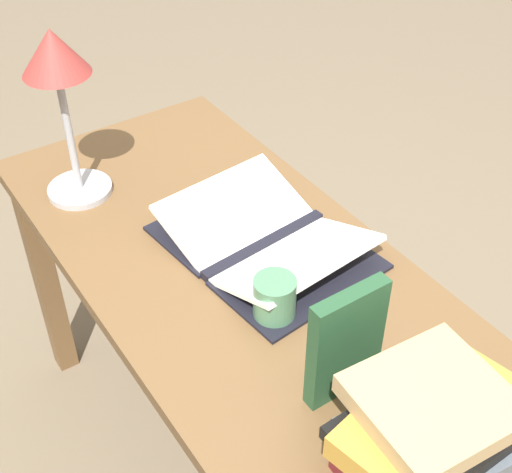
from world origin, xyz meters
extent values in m
cube|color=brown|center=(0.00, 0.00, 0.75)|extent=(1.53, 0.64, 0.03)
cube|color=brown|center=(0.72, -0.27, 0.37)|extent=(0.06, 0.06, 0.73)
cube|color=brown|center=(0.72, 0.27, 0.37)|extent=(0.06, 0.06, 0.73)
cube|color=black|center=(0.09, -0.08, 0.78)|extent=(0.06, 0.34, 0.02)
cube|color=black|center=(-0.03, -0.09, 0.77)|extent=(0.25, 0.36, 0.01)
cube|color=black|center=(0.21, -0.07, 0.77)|extent=(0.25, 0.36, 0.01)
cube|color=white|center=(-0.02, -0.09, 0.81)|extent=(0.23, 0.35, 0.08)
cube|color=white|center=(0.20, -0.07, 0.81)|extent=(0.23, 0.35, 0.08)
cube|color=maroon|center=(-0.50, 0.03, 0.80)|extent=(0.16, 0.25, 0.05)
cube|color=slate|center=(-0.50, 0.03, 0.84)|extent=(0.22, 0.23, 0.03)
cube|color=black|center=(-0.50, 0.03, 0.87)|extent=(0.19, 0.27, 0.03)
cube|color=#BC8933|center=(-0.50, 0.03, 0.90)|extent=(0.22, 0.32, 0.05)
cube|color=tan|center=(-0.50, 0.03, 0.94)|extent=(0.22, 0.23, 0.04)
cube|color=#234C2D|center=(-0.31, 0.03, 0.89)|extent=(0.03, 0.15, 0.23)
cylinder|color=#ADADB2|center=(0.52, 0.18, 0.78)|extent=(0.16, 0.16, 0.02)
cylinder|color=#ADADB2|center=(0.52, 0.18, 0.94)|extent=(0.02, 0.02, 0.30)
cone|color=#99332D|center=(0.52, 0.18, 1.14)|extent=(0.15, 0.15, 0.10)
cylinder|color=#4C7F5B|center=(-0.09, 0.02, 0.82)|extent=(0.09, 0.09, 0.09)
torus|color=#4C7F5B|center=(-0.06, -0.02, 0.82)|extent=(0.04, 0.05, 0.05)
camera|label=1|loc=(-0.90, 0.61, 1.80)|focal=50.00mm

